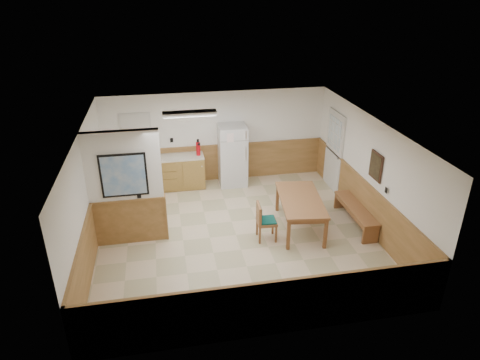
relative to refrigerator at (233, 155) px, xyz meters
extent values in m
plane|color=beige|center=(-0.39, -2.63, -0.83)|extent=(6.00, 6.00, 0.00)
cube|color=silver|center=(-0.39, -2.63, 1.67)|extent=(6.00, 6.00, 0.02)
cube|color=white|center=(-0.39, 0.37, 0.42)|extent=(6.00, 0.02, 2.50)
cube|color=white|center=(2.61, -2.63, 0.42)|extent=(0.02, 6.00, 2.50)
cube|color=white|center=(-3.39, -2.63, 0.42)|extent=(0.02, 6.00, 2.50)
cube|color=#AB7944|center=(-0.39, 0.35, -0.33)|extent=(6.00, 0.04, 1.00)
cube|color=#AB7944|center=(2.59, -2.63, -0.33)|extent=(0.04, 6.00, 1.00)
cube|color=#AB7944|center=(-3.37, -2.63, -0.33)|extent=(0.04, 6.00, 1.00)
cube|color=white|center=(-2.64, -2.43, 0.92)|extent=(1.50, 0.15, 1.50)
cube|color=#AB7944|center=(-2.64, -2.43, -0.33)|extent=(1.50, 0.17, 1.00)
cube|color=black|center=(-2.64, -2.52, 0.77)|extent=(0.92, 0.03, 0.92)
cube|color=silver|center=(-2.64, -2.54, 0.77)|extent=(0.84, 0.01, 0.84)
cube|color=olive|center=(-1.49, 0.05, -0.40)|extent=(1.40, 0.60, 0.86)
cube|color=olive|center=(-2.96, 0.05, -0.40)|extent=(0.06, 0.60, 0.86)
cube|color=olive|center=(-2.22, 0.05, -0.40)|extent=(0.06, 0.60, 0.86)
cube|color=beige|center=(-1.89, 0.05, 0.05)|extent=(2.20, 0.60, 0.04)
cube|color=beige|center=(-1.89, 0.35, 0.12)|extent=(2.20, 0.02, 0.10)
cube|color=silver|center=(2.58, -0.73, 0.19)|extent=(0.05, 1.02, 2.15)
cube|color=silver|center=(2.57, -0.73, 0.19)|extent=(0.04, 0.90, 2.05)
cube|color=silver|center=(2.55, -0.73, 0.72)|extent=(0.02, 0.76, 0.80)
cube|color=silver|center=(-2.49, 0.35, 0.72)|extent=(0.80, 0.03, 1.00)
cube|color=silver|center=(-2.49, 0.34, 0.72)|extent=(0.70, 0.01, 0.90)
cube|color=#372116|center=(2.58, -2.93, 0.72)|extent=(0.03, 0.50, 0.60)
cube|color=black|center=(2.56, -2.93, 0.72)|extent=(0.01, 0.42, 0.52)
cube|color=silver|center=(-1.19, -1.33, 1.62)|extent=(1.20, 0.30, 0.08)
cube|color=white|center=(-1.19, -1.33, 1.57)|extent=(1.15, 0.25, 0.01)
cube|color=silver|center=(0.00, 0.00, 0.00)|extent=(0.75, 0.72, 1.67)
cube|color=silver|center=(0.29, -0.36, 0.68)|extent=(0.03, 0.02, 0.22)
cube|color=silver|center=(0.29, -0.36, 0.17)|extent=(0.03, 0.02, 0.39)
cube|color=brown|center=(1.07, -2.59, -0.11)|extent=(1.12, 1.89, 0.05)
cube|color=brown|center=(1.07, -2.59, -0.18)|extent=(1.01, 1.78, 0.10)
cube|color=brown|center=(0.58, -3.37, -0.48)|extent=(0.08, 0.08, 0.70)
cube|color=brown|center=(0.80, -1.71, -0.48)|extent=(0.08, 0.08, 0.70)
cube|color=brown|center=(1.35, -3.47, -0.48)|extent=(0.08, 0.08, 0.70)
cube|color=brown|center=(1.57, -1.82, -0.48)|extent=(0.08, 0.08, 0.70)
cube|color=brown|center=(2.39, -2.68, -0.41)|extent=(0.40, 1.71, 0.05)
cube|color=brown|center=(2.39, -3.48, -0.63)|extent=(0.35, 0.06, 0.40)
cube|color=brown|center=(2.39, -1.87, -0.63)|extent=(0.35, 0.06, 0.40)
cube|color=brown|center=(0.24, -2.89, -0.41)|extent=(0.43, 0.43, 0.06)
cube|color=#105249|center=(0.24, -2.89, -0.37)|extent=(0.39, 0.39, 0.03)
cube|color=brown|center=(0.06, -2.88, -0.18)|extent=(0.07, 0.41, 0.40)
cube|color=#105249|center=(-0.12, -2.87, -0.18)|extent=(0.04, 0.35, 0.34)
cube|color=brown|center=(0.05, -3.06, -0.64)|extent=(0.04, 0.04, 0.39)
cube|color=brown|center=(0.07, -2.71, -0.64)|extent=(0.04, 0.04, 0.39)
cube|color=brown|center=(0.40, -3.08, -0.64)|extent=(0.04, 0.04, 0.39)
cube|color=brown|center=(0.42, -2.72, -0.64)|extent=(0.04, 0.04, 0.39)
cylinder|color=red|center=(-0.92, 0.03, 0.25)|extent=(0.15, 0.15, 0.36)
cylinder|color=black|center=(-0.92, 0.03, 0.47)|extent=(0.06, 0.06, 0.08)
cylinder|color=#198936|center=(-2.55, 0.08, 0.18)|extent=(0.07, 0.07, 0.22)
camera|label=1|loc=(-1.81, -10.56, 4.30)|focal=32.00mm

